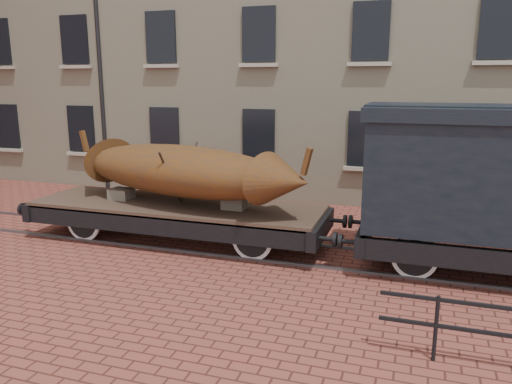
% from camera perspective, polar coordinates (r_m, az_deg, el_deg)
% --- Properties ---
extents(ground, '(90.00, 90.00, 0.00)m').
position_cam_1_polar(ground, '(11.81, 4.48, -7.05)').
color(ground, brown).
extents(rail_track, '(30.00, 1.52, 0.06)m').
position_cam_1_polar(rail_track, '(11.80, 4.49, -6.91)').
color(rail_track, '#59595E').
rests_on(rail_track, ground).
extents(flatcar_wagon, '(8.27, 2.24, 1.25)m').
position_cam_1_polar(flatcar_wagon, '(12.62, -9.10, -2.18)').
color(flatcar_wagon, brown).
rests_on(flatcar_wagon, ground).
extents(iron_boat, '(6.99, 3.27, 1.67)m').
position_cam_1_polar(iron_boat, '(12.33, -8.65, 2.48)').
color(iron_boat, '#5E320D').
rests_on(iron_boat, flatcar_wagon).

